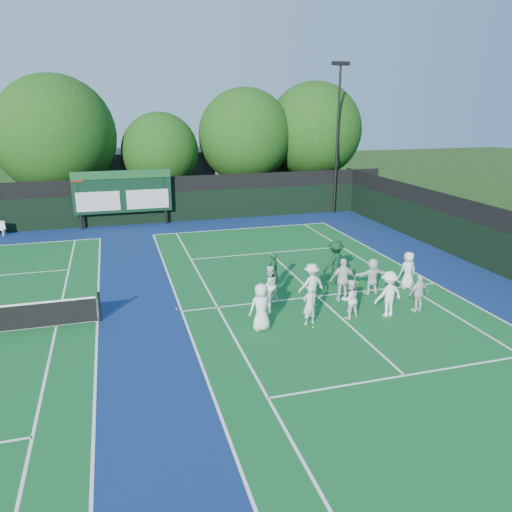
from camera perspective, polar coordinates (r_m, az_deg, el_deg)
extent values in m
plane|color=#1A390F|center=(19.52, 8.16, -5.65)|extent=(120.00, 120.00, 0.00)
cube|color=navy|center=(18.95, -10.04, -6.44)|extent=(34.00, 32.00, 0.01)
cube|color=#125925|center=(20.36, 7.01, -4.60)|extent=(10.97, 23.77, 0.00)
cube|color=white|center=(31.12, -1.55, 3.15)|extent=(10.97, 0.08, 0.00)
cube|color=white|center=(19.00, -8.49, -6.27)|extent=(0.08, 23.77, 0.00)
cube|color=white|center=(22.99, 19.72, -2.94)|extent=(0.08, 23.77, 0.00)
cube|color=white|center=(19.20, -4.42, -5.87)|extent=(0.08, 23.77, 0.00)
cube|color=white|center=(22.23, 16.84, -3.33)|extent=(0.08, 23.77, 0.00)
cube|color=white|center=(15.28, 16.64, -12.95)|extent=(8.23, 0.08, 0.00)
cube|color=white|center=(26.03, 1.52, 0.37)|extent=(8.23, 0.08, 0.00)
cube|color=white|center=(20.36, 7.01, -4.59)|extent=(0.08, 12.80, 0.00)
cube|color=white|center=(18.90, -17.68, -7.06)|extent=(0.08, 23.77, 0.00)
cube|color=white|center=(19.02, -21.83, -7.36)|extent=(0.08, 23.77, 0.00)
cube|color=black|center=(33.03, -13.13, 5.28)|extent=(34.00, 0.08, 2.00)
cube|color=black|center=(32.77, -13.31, 7.84)|extent=(34.00, 0.05, 1.00)
cube|color=black|center=(24.88, 26.55, 0.11)|extent=(0.08, 32.00, 2.00)
cube|color=black|center=(24.54, 27.00, 3.47)|extent=(0.05, 32.00, 1.00)
cylinder|color=black|center=(32.52, -19.54, 5.91)|extent=(0.16, 0.16, 3.50)
cylinder|color=black|center=(32.62, -10.35, 6.64)|extent=(0.16, 0.16, 3.50)
cube|color=black|center=(32.39, -15.00, 7.08)|extent=(6.00, 0.15, 2.60)
cube|color=#154B21|center=(32.13, -15.15, 8.98)|extent=(6.00, 0.05, 0.50)
cube|color=silver|center=(32.38, -17.59, 5.96)|extent=(2.60, 0.04, 1.20)
cube|color=silver|center=(32.44, -12.27, 6.38)|extent=(2.60, 0.04, 1.20)
cube|color=maroon|center=(32.19, -19.80, 8.41)|extent=(0.70, 0.04, 0.50)
cube|color=#525256|center=(41.10, -8.31, 9.19)|extent=(18.00, 6.00, 4.00)
cylinder|color=black|center=(35.53, 9.26, 12.82)|extent=(0.16, 0.16, 10.00)
cube|color=black|center=(35.53, 9.67, 20.88)|extent=(1.20, 0.30, 0.25)
cylinder|color=black|center=(18.69, -17.48, -5.53)|extent=(0.10, 0.10, 1.10)
cube|color=silver|center=(33.09, -26.85, 2.44)|extent=(0.13, 0.32, 0.37)
cylinder|color=black|center=(36.53, -21.25, 6.09)|extent=(0.44, 0.44, 2.53)
sphere|color=#133C0D|center=(36.06, -21.98, 12.64)|extent=(7.83, 7.83, 7.83)
sphere|color=#133C0D|center=(36.36, -20.84, 11.55)|extent=(5.48, 5.48, 5.48)
cylinder|color=black|center=(36.56, -10.63, 6.77)|extent=(0.44, 0.44, 2.30)
sphere|color=#133C0D|center=(36.15, -10.90, 11.69)|extent=(5.33, 5.33, 5.33)
sphere|color=#133C0D|center=(36.56, -9.95, 10.96)|extent=(3.73, 3.73, 3.73)
cylinder|color=black|center=(37.61, -1.22, 7.66)|extent=(0.44, 0.44, 2.72)
sphere|color=#133C0D|center=(37.18, -1.26, 13.60)|extent=(6.76, 6.76, 6.76)
sphere|color=#133C0D|center=(37.67, -0.47, 12.61)|extent=(4.73, 4.73, 4.73)
cylinder|color=black|center=(39.31, 6.44, 8.11)|extent=(0.44, 0.44, 2.91)
sphere|color=#133C0D|center=(38.90, 6.64, 14.10)|extent=(7.09, 7.09, 7.09)
sphere|color=#133C0D|center=(39.45, 7.26, 13.09)|extent=(4.96, 4.96, 4.96)
sphere|color=#AECB17|center=(17.59, 6.54, -8.10)|extent=(0.07, 0.07, 0.07)
sphere|color=#AECB17|center=(21.56, 5.36, -3.23)|extent=(0.07, 0.07, 0.07)
sphere|color=#AECB17|center=(19.20, -9.07, -5.98)|extent=(0.07, 0.07, 0.07)
sphere|color=#AECB17|center=(22.11, 11.57, -2.99)|extent=(0.07, 0.07, 0.07)
sphere|color=#AECB17|center=(19.44, 10.65, -5.77)|extent=(0.07, 0.07, 0.07)
imported|color=white|center=(17.06, 0.57, -5.86)|extent=(0.88, 0.63, 1.67)
imported|color=silver|center=(17.61, 6.13, -5.56)|extent=(0.60, 0.45, 1.47)
imported|color=white|center=(18.33, 10.66, -4.85)|extent=(0.79, 0.66, 1.46)
imported|color=white|center=(18.76, 14.91, -4.21)|extent=(1.18, 0.76, 1.72)
imported|color=silver|center=(19.53, 18.11, -4.05)|extent=(0.89, 0.46, 1.46)
imported|color=white|center=(19.26, 1.51, -3.33)|extent=(0.84, 0.70, 1.54)
imported|color=silver|center=(19.32, 6.34, -3.21)|extent=(1.14, 0.77, 1.65)
imported|color=silver|center=(19.79, 9.91, -2.70)|extent=(1.08, 0.60, 1.75)
imported|color=white|center=(20.82, 13.15, -2.26)|extent=(1.41, 0.48, 1.50)
imported|color=silver|center=(21.81, 16.98, -1.57)|extent=(0.82, 0.58, 1.59)
imported|color=#103C1F|center=(20.75, 1.91, -1.72)|extent=(0.69, 0.59, 1.61)
imported|color=#0E341A|center=(21.61, 9.04, -0.73)|extent=(1.41, 1.12, 1.91)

